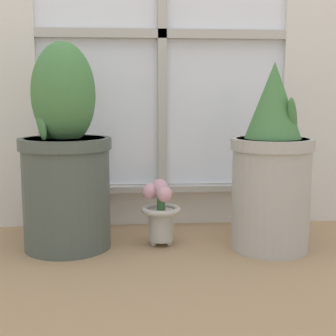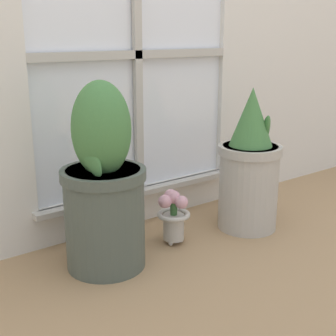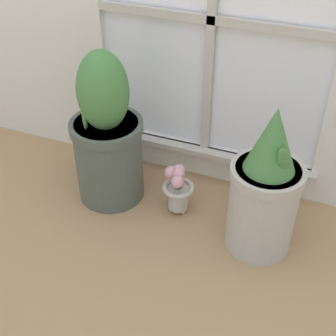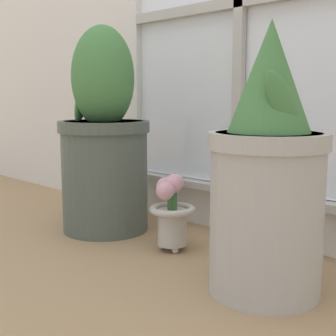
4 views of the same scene
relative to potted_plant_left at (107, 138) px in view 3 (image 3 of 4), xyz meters
The scene contains 4 objects.
ground_plane 0.51m from the potted_plant_left, 28.50° to the right, with size 10.00×10.00×0.00m, color tan.
potted_plant_left is the anchor object (origin of this frame).
potted_plant_right 0.71m from the potted_plant_left, ahead, with size 0.28×0.28×0.64m.
flower_vase 0.37m from the potted_plant_left, ahead, with size 0.14×0.14×0.24m.
Camera 3 is at (0.51, -1.28, 1.43)m, focal length 50.00 mm.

